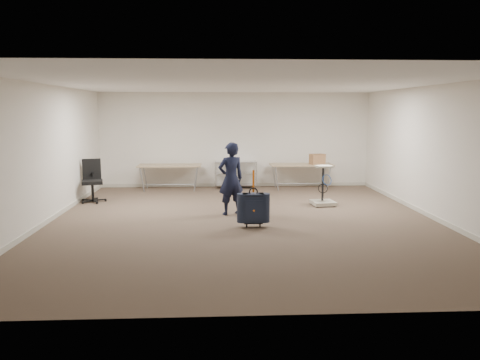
{
  "coord_description": "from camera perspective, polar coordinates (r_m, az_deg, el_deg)",
  "views": [
    {
      "loc": [
        -0.55,
        -9.44,
        2.28
      ],
      "look_at": [
        -0.06,
        0.3,
        0.82
      ],
      "focal_mm": 35.0,
      "sensor_mm": 36.0,
      "label": 1
    }
  ],
  "objects": [
    {
      "name": "office_chair",
      "position": [
        12.28,
        -17.54,
        -1.05
      ],
      "size": [
        0.65,
        0.65,
        1.07
      ],
      "color": "black",
      "rests_on": "ground"
    },
    {
      "name": "wire_shelf",
      "position": [
        13.77,
        -0.55,
        0.84
      ],
      "size": [
        1.22,
        0.47,
        0.8
      ],
      "color": "silver",
      "rests_on": "ground"
    },
    {
      "name": "folding_table_left",
      "position": [
        13.55,
        -8.56,
        1.63
      ],
      "size": [
        1.8,
        0.75,
        0.73
      ],
      "color": "#9B845F",
      "rests_on": "ground"
    },
    {
      "name": "suitcase",
      "position": [
        9.15,
        1.64,
        -3.45
      ],
      "size": [
        0.41,
        0.24,
        1.13
      ],
      "color": "black",
      "rests_on": "ground"
    },
    {
      "name": "equipment_cart",
      "position": [
        11.45,
        10.12,
        -1.81
      ],
      "size": [
        0.58,
        0.58,
        0.97
      ],
      "color": "beige",
      "rests_on": "ground"
    },
    {
      "name": "cardboard_box",
      "position": [
        13.69,
        9.4,
        2.52
      ],
      "size": [
        0.45,
        0.38,
        0.3
      ],
      "primitive_type": "cube",
      "rotation": [
        0.0,
        0.0,
        0.24
      ],
      "color": "olive",
      "rests_on": "folding_table_right"
    },
    {
      "name": "room_shell",
      "position": [
        11.06,
        0.05,
        -3.12
      ],
      "size": [
        8.0,
        9.0,
        9.0
      ],
      "color": "silver",
      "rests_on": "ground"
    },
    {
      "name": "person",
      "position": [
        10.2,
        -1.12,
        0.16
      ],
      "size": [
        0.68,
        0.56,
        1.59
      ],
      "primitive_type": "imported",
      "rotation": [
        0.0,
        0.0,
        3.5
      ],
      "color": "black",
      "rests_on": "ground"
    },
    {
      "name": "folding_table_right",
      "position": [
        13.7,
        7.46,
        1.73
      ],
      "size": [
        1.8,
        0.75,
        0.73
      ],
      "color": "#9B845F",
      "rests_on": "ground"
    },
    {
      "name": "ground",
      "position": [
        9.72,
        0.46,
        -5.05
      ],
      "size": [
        9.0,
        9.0,
        0.0
      ],
      "primitive_type": "plane",
      "color": "#413328",
      "rests_on": "ground"
    }
  ]
}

